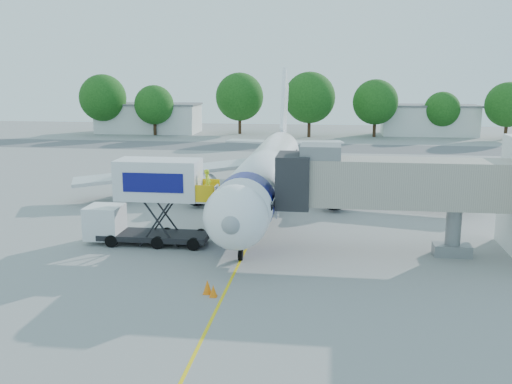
# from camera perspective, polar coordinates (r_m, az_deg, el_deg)

# --- Properties ---
(ground) EXTENTS (160.00, 160.00, 0.00)m
(ground) POSITION_cam_1_polar(r_m,az_deg,el_deg) (42.84, 0.45, -2.77)
(ground) COLOR gray
(ground) RESTS_ON ground
(guidance_line) EXTENTS (0.15, 70.00, 0.01)m
(guidance_line) POSITION_cam_1_polar(r_m,az_deg,el_deg) (42.83, 0.45, -2.77)
(guidance_line) COLOR yellow
(guidance_line) RESTS_ON ground
(taxiway_strip) EXTENTS (120.00, 10.00, 0.01)m
(taxiway_strip) POSITION_cam_1_polar(r_m,az_deg,el_deg) (83.98, 3.98, 4.46)
(taxiway_strip) COLOR #59595B
(taxiway_strip) RESTS_ON ground
(aircraft) EXTENTS (34.17, 37.73, 11.35)m
(aircraft) POSITION_cam_1_polar(r_m,az_deg,el_deg) (46.21, 1.08, 2.05)
(aircraft) COLOR white
(aircraft) RESTS_ON ground
(jet_bridge) EXTENTS (13.90, 3.20, 6.60)m
(jet_bridge) POSITION_cam_1_polar(r_m,az_deg,el_deg) (34.86, 12.16, 0.87)
(jet_bridge) COLOR #A79F8F
(jet_bridge) RESTS_ON ground
(catering_hiloader) EXTENTS (8.50, 2.44, 5.50)m
(catering_hiloader) POSITION_cam_1_polar(r_m,az_deg,el_deg) (36.86, -10.62, -0.99)
(catering_hiloader) COLOR black
(catering_hiloader) RESTS_ON ground
(ground_tug) EXTENTS (3.68, 2.53, 1.34)m
(ground_tug) POSITION_cam_1_polar(r_m,az_deg,el_deg) (26.16, -9.50, -11.10)
(ground_tug) COLOR silver
(ground_tug) RESTS_ON ground
(safety_cone_a) EXTENTS (0.39, 0.39, 0.62)m
(safety_cone_a) POSITION_cam_1_polar(r_m,az_deg,el_deg) (28.54, -4.29, -9.84)
(safety_cone_a) COLOR orange
(safety_cone_a) RESTS_ON ground
(safety_cone_b) EXTENTS (0.45, 0.45, 0.72)m
(safety_cone_b) POSITION_cam_1_polar(r_m,az_deg,el_deg) (28.92, -4.88, -9.45)
(safety_cone_b) COLOR orange
(safety_cone_b) RESTS_ON ground
(outbuilding_left) EXTENTS (18.40, 8.40, 5.30)m
(outbuilding_left) POSITION_cam_1_polar(r_m,az_deg,el_deg) (106.71, -10.67, 7.30)
(outbuilding_left) COLOR silver
(outbuilding_left) RESTS_ON ground
(outbuilding_right) EXTENTS (16.40, 7.40, 5.30)m
(outbuilding_right) POSITION_cam_1_polar(r_m,az_deg,el_deg) (104.83, 16.89, 6.92)
(outbuilding_right) COLOR silver
(outbuilding_right) RESTS_ON ground
(tree_a) EXTENTS (8.25, 8.25, 10.52)m
(tree_a) POSITION_cam_1_polar(r_m,az_deg,el_deg) (105.68, -15.07, 9.08)
(tree_a) COLOR #382314
(tree_a) RESTS_ON ground
(tree_b) EXTENTS (6.81, 6.81, 8.68)m
(tree_b) POSITION_cam_1_polar(r_m,az_deg,el_deg) (101.60, -10.16, 8.57)
(tree_b) COLOR #382314
(tree_b) RESTS_ON ground
(tree_c) EXTENTS (8.47, 8.47, 10.80)m
(tree_c) POSITION_cam_1_polar(r_m,az_deg,el_deg) (102.26, -1.65, 9.50)
(tree_c) COLOR #382314
(tree_c) RESTS_ON ground
(tree_d) EXTENTS (8.59, 8.59, 10.96)m
(tree_d) POSITION_cam_1_polar(r_m,az_deg,el_deg) (97.32, 5.38, 9.38)
(tree_d) COLOR #382314
(tree_d) RESTS_ON ground
(tree_e) EXTENTS (7.62, 7.62, 9.71)m
(tree_e) POSITION_cam_1_polar(r_m,az_deg,el_deg) (99.36, 11.85, 8.80)
(tree_e) COLOR #382314
(tree_e) RESTS_ON ground
(tree_f) EXTENTS (6.00, 6.00, 7.64)m
(tree_f) POSITION_cam_1_polar(r_m,az_deg,el_deg) (102.54, 18.12, 7.85)
(tree_f) COLOR #382314
(tree_f) RESTS_ON ground
(tree_g) EXTENTS (7.31, 7.31, 9.32)m
(tree_g) POSITION_cam_1_polar(r_m,az_deg,el_deg) (102.32, 23.90, 7.99)
(tree_g) COLOR #382314
(tree_g) RESTS_ON ground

